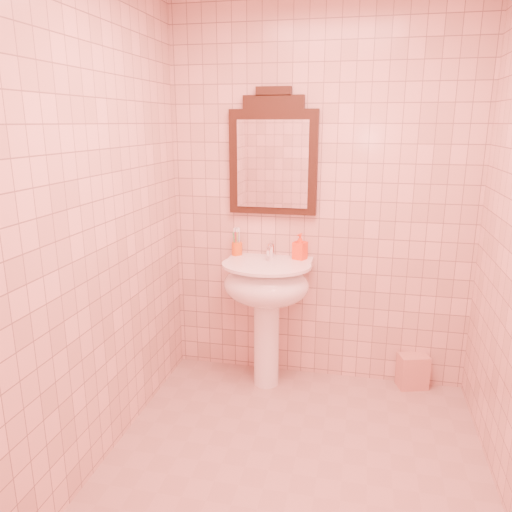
% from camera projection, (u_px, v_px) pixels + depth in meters
% --- Properties ---
extents(floor, '(2.20, 2.20, 0.00)m').
position_uv_depth(floor, '(292.00, 474.00, 2.56)').
color(floor, tan).
rests_on(floor, ground).
extents(back_wall, '(2.00, 0.02, 2.50)m').
position_uv_depth(back_wall, '(320.00, 200.00, 3.27)').
color(back_wall, beige).
rests_on(back_wall, floor).
extents(pedestal_sink, '(0.58, 0.58, 0.86)m').
position_uv_depth(pedestal_sink, '(266.00, 293.00, 3.27)').
color(pedestal_sink, white).
rests_on(pedestal_sink, floor).
extents(faucet, '(0.04, 0.16, 0.11)m').
position_uv_depth(faucet, '(271.00, 250.00, 3.33)').
color(faucet, white).
rests_on(faucet, pedestal_sink).
extents(mirror, '(0.58, 0.06, 0.81)m').
position_uv_depth(mirror, '(273.00, 157.00, 3.24)').
color(mirror, black).
rests_on(mirror, back_wall).
extents(toothbrush_cup, '(0.07, 0.07, 0.16)m').
position_uv_depth(toothbrush_cup, '(237.00, 248.00, 3.41)').
color(toothbrush_cup, '#E85913').
rests_on(toothbrush_cup, pedestal_sink).
extents(soap_dispenser, '(0.10, 0.10, 0.17)m').
position_uv_depth(soap_dispenser, '(300.00, 246.00, 3.30)').
color(soap_dispenser, '#FD3C15').
rests_on(soap_dispenser, pedestal_sink).
extents(towel, '(0.22, 0.18, 0.23)m').
position_uv_depth(towel, '(413.00, 371.00, 3.37)').
color(towel, tan).
rests_on(towel, floor).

